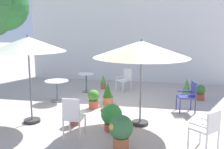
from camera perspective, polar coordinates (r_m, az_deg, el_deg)
ground_plane at (r=8.49m, az=-0.78°, el=-7.24°), size 60.00×60.00×0.00m
villa_facade at (r=12.51m, az=3.66°, el=11.00°), size 9.41×0.30×5.44m
patio_umbrella_0 at (r=7.25m, az=-17.38°, el=6.00°), size 1.94×1.94×2.35m
patio_umbrella_1 at (r=6.79m, az=6.24°, el=5.27°), size 2.44×2.44×2.25m
cafe_table_0 at (r=10.52m, az=-5.49°, el=-1.01°), size 0.62×0.62×0.74m
cafe_table_1 at (r=9.37m, az=-11.64°, el=-2.58°), size 0.80×0.80×0.72m
patio_chair_0 at (r=10.58m, az=2.78°, el=-0.85°), size 0.63×0.65×0.89m
patio_chair_1 at (r=5.90m, az=19.57°, el=-10.43°), size 0.65×0.65×0.89m
patio_chair_2 at (r=8.39m, az=15.99°, el=-4.07°), size 0.57×0.54×0.92m
patio_chair_3 at (r=6.26m, az=-8.28°, el=-8.51°), size 0.43×0.46×0.97m
potted_plant_0 at (r=8.85m, az=-0.86°, el=-3.98°), size 0.34×0.34×0.74m
potted_plant_1 at (r=5.75m, az=1.87°, el=-11.59°), size 0.52×0.52×0.73m
potted_plant_2 at (r=11.03m, az=-1.85°, el=-1.54°), size 0.21×0.21×0.60m
potted_plant_3 at (r=9.87m, az=18.23°, el=-3.60°), size 0.33×0.33×0.53m
potted_plant_4 at (r=7.14m, az=-7.98°, el=-8.27°), size 0.33×0.33×0.53m
potted_plant_5 at (r=6.69m, az=-0.15°, el=-8.81°), size 0.53×0.52×0.68m
potted_plant_6 at (r=9.99m, az=15.54°, el=-2.67°), size 0.32×0.32×0.73m
potted_plant_7 at (r=8.49m, az=-3.93°, el=-5.06°), size 0.37×0.37×0.59m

